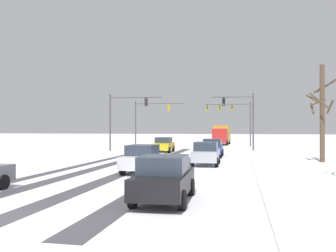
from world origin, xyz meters
name	(u,v)px	position (x,y,z in m)	size (l,w,h in m)	color
ground_plane	(2,219)	(0.00, 0.00, 0.00)	(300.00, 300.00, 0.00)	white
wheel_track_left_lane	(119,162)	(-2.47, 16.70, 0.00)	(0.94, 36.74, 0.01)	#424247
wheel_track_right_lane	(186,163)	(2.73, 16.70, 0.00)	(1.01, 36.74, 0.01)	#424247
wheel_track_center	(151,163)	(0.07, 16.70, 0.00)	(0.95, 36.74, 0.01)	#424247
wheel_track_oncoming	(97,162)	(-4.21, 16.70, 0.00)	(0.74, 36.74, 0.01)	#424247
sidewalk_kerb_right	(284,167)	(9.43, 15.03, 0.06)	(4.00, 36.74, 0.12)	white
traffic_signal_far_left	(149,115)	(-6.09, 39.56, 4.48)	(6.91, 0.73, 6.50)	#47474C
traffic_signal_near_right	(242,113)	(6.80, 31.29, 4.34)	(4.73, 0.59, 6.50)	#47474C
traffic_signal_far_right	(232,113)	(5.41, 43.25, 4.81)	(6.60, 0.64, 6.50)	#47474C
traffic_signal_near_left	(124,112)	(-6.36, 29.53, 4.43)	(6.08, 0.67, 6.50)	#47474C
car_yellow_cab_lead	(164,145)	(-1.46, 28.21, 0.82)	(1.90, 4.13, 1.62)	yellow
car_blue_second	(213,148)	(4.14, 23.43, 0.82)	(1.84, 4.10, 1.62)	#233899
car_silver_third	(206,153)	(4.27, 15.98, 0.82)	(1.86, 4.11, 1.62)	#B7BABF
car_white_fourth	(143,159)	(1.07, 10.98, 0.82)	(1.90, 4.13, 1.62)	silver
car_black_fifth	(164,178)	(4.01, 3.30, 0.82)	(1.92, 4.14, 1.62)	black
box_truck_delivery	(222,134)	(3.71, 47.46, 1.63)	(2.57, 7.49, 3.02)	red
bare_tree_sidewalk_mid	(322,110)	(12.73, 19.92, 3.96)	(1.99, 1.98, 7.46)	brown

